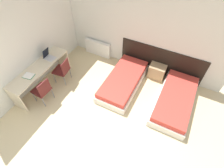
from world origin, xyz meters
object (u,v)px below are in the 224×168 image
at_px(chair_near_notebook, 42,90).
at_px(laptop, 48,56).
at_px(chair_near_laptop, 62,70).
at_px(nightstand, 157,72).
at_px(bed_near_door, 175,100).
at_px(bed_near_window, 123,81).

height_order(chair_near_notebook, laptop, laptop).
bearing_deg(chair_near_laptop, chair_near_notebook, -97.40).
distance_m(chair_near_notebook, laptop, 1.07).
bearing_deg(chair_near_laptop, nightstand, 22.99).
distance_m(nightstand, chair_near_notebook, 3.54).
height_order(nightstand, chair_near_laptop, chair_near_laptop).
bearing_deg(chair_near_notebook, bed_near_door, 27.94).
bearing_deg(chair_near_notebook, chair_near_laptop, 93.09).
xyz_separation_m(chair_near_laptop, chair_near_notebook, (0.00, -0.90, 0.00)).
relative_size(chair_near_laptop, chair_near_notebook, 1.00).
xyz_separation_m(bed_near_door, chair_near_laptop, (-3.39, -0.67, 0.30)).
distance_m(nightstand, chair_near_laptop, 3.00).
distance_m(bed_near_door, chair_near_laptop, 3.47).
height_order(chair_near_laptop, laptop, laptop).
relative_size(chair_near_notebook, laptop, 2.66).
xyz_separation_m(bed_near_window, chair_near_notebook, (-1.77, -1.57, 0.30)).
bearing_deg(nightstand, chair_near_notebook, -136.90).
height_order(bed_near_window, bed_near_door, same).
xyz_separation_m(bed_near_window, chair_near_laptop, (-1.77, -0.67, 0.30)).
height_order(bed_near_window, chair_near_laptop, chair_near_laptop).
distance_m(chair_near_laptop, chair_near_notebook, 0.90).
bearing_deg(bed_near_window, chair_near_notebook, -138.34).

